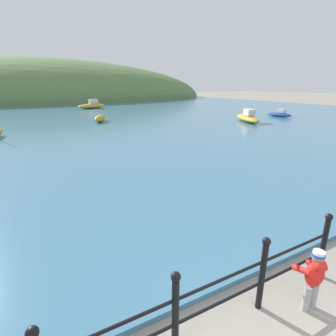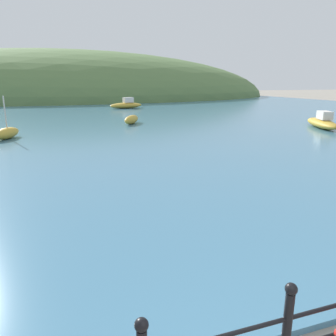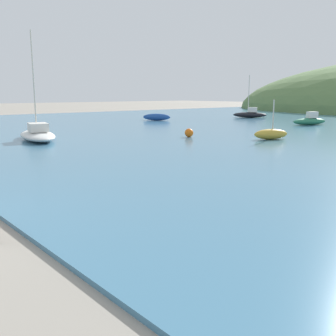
# 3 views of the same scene
# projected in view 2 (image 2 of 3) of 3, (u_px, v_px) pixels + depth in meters

# --- Properties ---
(water) EXTENTS (80.00, 60.00, 0.10)m
(water) POSITION_uv_depth(u_px,v_px,m) (73.00, 114.00, 31.16)
(water) COLOR teal
(water) RESTS_ON ground
(far_hillside) EXTENTS (81.48, 44.81, 17.29)m
(far_hillside) POSITION_uv_depth(u_px,v_px,m) (63.00, 98.00, 61.75)
(far_hillside) COLOR #567542
(far_hillside) RESTS_ON ground
(boat_white_sailboat) EXTENTS (1.47, 2.13, 2.22)m
(boat_white_sailboat) POSITION_uv_depth(u_px,v_px,m) (7.00, 133.00, 17.26)
(boat_white_sailboat) COLOR gold
(boat_white_sailboat) RESTS_ON water
(boat_nearest_quay) EXTENTS (4.01, 2.16, 1.20)m
(boat_nearest_quay) POSITION_uv_depth(u_px,v_px,m) (126.00, 105.00, 36.79)
(boat_nearest_quay) COLOR gold
(boat_nearest_quay) RESTS_ON water
(boat_green_fishing) EXTENTS (1.75, 2.30, 0.61)m
(boat_green_fishing) POSITION_uv_depth(u_px,v_px,m) (131.00, 119.00, 23.34)
(boat_green_fishing) COLOR gold
(boat_green_fishing) RESTS_ON water
(boat_red_dinghy) EXTENTS (2.86, 4.56, 1.10)m
(boat_red_dinghy) POSITION_uv_depth(u_px,v_px,m) (322.00, 122.00, 21.35)
(boat_red_dinghy) COLOR gold
(boat_red_dinghy) RESTS_ON water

